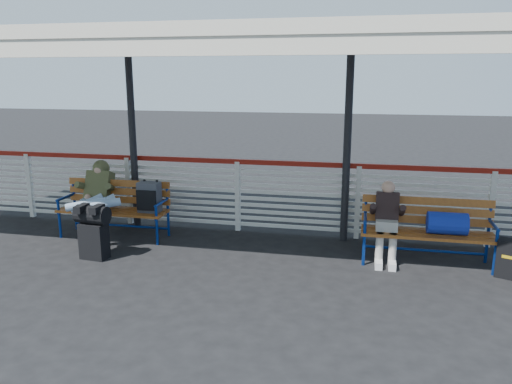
% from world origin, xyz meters
% --- Properties ---
extents(ground, '(60.00, 60.00, 0.00)m').
position_xyz_m(ground, '(0.00, 0.00, 0.00)').
color(ground, black).
rests_on(ground, ground).
extents(fence, '(12.08, 0.08, 1.24)m').
position_xyz_m(fence, '(0.00, 1.90, 0.66)').
color(fence, silver).
rests_on(fence, ground).
extents(canopy, '(12.60, 3.60, 3.16)m').
position_xyz_m(canopy, '(-0.00, 0.87, 3.04)').
color(canopy, silver).
rests_on(canopy, ground).
extents(luggage_stack, '(0.50, 0.32, 0.79)m').
position_xyz_m(luggage_stack, '(-1.70, 0.14, 0.43)').
color(luggage_stack, black).
rests_on(luggage_stack, ground).
extents(bench_left, '(1.80, 0.56, 0.95)m').
position_xyz_m(bench_left, '(-1.68, 1.17, 0.60)').
color(bench_left, '#B06522').
rests_on(bench_left, ground).
extents(bench_right, '(1.80, 0.56, 0.92)m').
position_xyz_m(bench_right, '(3.08, 0.96, 0.58)').
color(bench_right, '#B06522').
rests_on(bench_right, ground).
extents(traveler_man, '(0.94, 1.64, 0.77)m').
position_xyz_m(traveler_man, '(-2.05, 0.83, 0.69)').
color(traveler_man, '#94A8C7').
rests_on(traveler_man, ground).
extents(companion_person, '(0.32, 0.66, 1.15)m').
position_xyz_m(companion_person, '(2.42, 0.94, 0.60)').
color(companion_person, '#B0ABA0').
rests_on(companion_person, ground).
extents(suitcase_side, '(0.42, 0.34, 0.52)m').
position_xyz_m(suitcase_side, '(4.02, 0.64, 0.26)').
color(suitcase_side, black).
rests_on(suitcase_side, ground).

